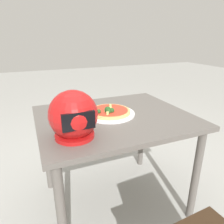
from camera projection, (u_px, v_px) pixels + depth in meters
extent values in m
plane|color=#9E9E99|center=(114.00, 200.00, 1.62)|extent=(14.00, 14.00, 0.00)
cube|color=#5B5651|center=(114.00, 117.00, 1.38)|extent=(1.00, 0.82, 0.03)
cylinder|color=#5B5651|center=(142.00, 133.00, 1.96)|extent=(0.05, 0.05, 0.69)
cylinder|color=#5B5651|center=(47.00, 152.00, 1.65)|extent=(0.05, 0.05, 0.69)
cylinder|color=#5B5651|center=(196.00, 176.00, 1.36)|extent=(0.05, 0.05, 0.69)
cylinder|color=#5B5651|center=(62.00, 219.00, 1.04)|extent=(0.05, 0.05, 0.69)
cylinder|color=white|center=(110.00, 113.00, 1.39)|extent=(0.34, 0.34, 0.01)
cylinder|color=tan|center=(110.00, 111.00, 1.38)|extent=(0.27, 0.27, 0.02)
cylinder|color=red|center=(110.00, 110.00, 1.38)|extent=(0.24, 0.24, 0.00)
sphere|color=#234C1E|center=(112.00, 110.00, 1.33)|extent=(0.03, 0.03, 0.03)
sphere|color=#234C1E|center=(99.00, 112.00, 1.32)|extent=(0.03, 0.03, 0.03)
sphere|color=#234C1E|center=(108.00, 111.00, 1.32)|extent=(0.04, 0.04, 0.04)
sphere|color=#234C1E|center=(107.00, 110.00, 1.34)|extent=(0.04, 0.04, 0.04)
cylinder|color=#E0D172|center=(107.00, 113.00, 1.29)|extent=(0.02, 0.02, 0.02)
cylinder|color=#E0D172|center=(105.00, 110.00, 1.34)|extent=(0.02, 0.02, 0.02)
cylinder|color=#E0D172|center=(111.00, 108.00, 1.39)|extent=(0.03, 0.03, 0.01)
cylinder|color=#E0D172|center=(110.00, 105.00, 1.44)|extent=(0.02, 0.02, 0.02)
sphere|color=#B21414|center=(73.00, 115.00, 1.04)|extent=(0.25, 0.25, 0.25)
cylinder|color=#B21414|center=(75.00, 135.00, 1.08)|extent=(0.21, 0.21, 0.02)
cube|color=black|center=(79.00, 121.00, 0.94)|extent=(0.16, 0.02, 0.09)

